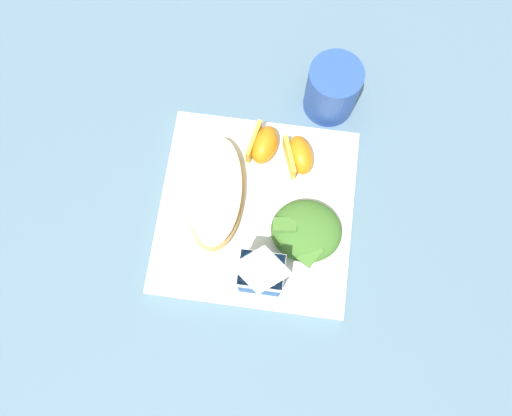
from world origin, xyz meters
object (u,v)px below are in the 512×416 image
Objects in this scene: white_plate at (256,211)px; orange_wedge_middle at (263,144)px; orange_wedge_front at (299,155)px; green_salad_pile at (306,231)px; cheesy_pizza_bread at (216,193)px; drinking_blue_cup at (332,90)px; milk_carton at (261,273)px.

white_plate is 0.10m from orange_wedge_middle.
orange_wedge_front reaches higher than white_plate.
cheesy_pizza_bread is at bearing -16.22° from green_salad_pile.
drinking_blue_cup is (-0.04, -0.11, 0.01)m from orange_wedge_front.
orange_wedge_middle is at bearing -57.58° from green_salad_pile.
white_plate is 2.55× the size of milk_carton.
cheesy_pizza_bread is 0.13m from orange_wedge_front.
cheesy_pizza_bread is at bearing -54.38° from milk_carton.
milk_carton is 1.60× the size of orange_wedge_front.
milk_carton is (-0.02, 0.10, 0.07)m from white_plate.
drinking_blue_cup reaches higher than orange_wedge_middle.
milk_carton is at bearing 52.79° from green_salad_pile.
drinking_blue_cup reaches higher than orange_wedge_front.
orange_wedge_middle reaches higher than white_plate.
white_plate is 0.07m from cheesy_pizza_bread.
orange_wedge_middle is (-0.06, -0.08, 0.00)m from cheesy_pizza_bread.
drinking_blue_cup is at bearing -109.35° from orange_wedge_front.
white_plate is at bearing 91.43° from orange_wedge_middle.
white_plate is 2.80× the size of green_salad_pile.
drinking_blue_cup is (-0.15, -0.18, 0.01)m from cheesy_pizza_bread.
orange_wedge_front is at bearing -147.17° from cheesy_pizza_bread.
milk_carton is 1.67× the size of orange_wedge_middle.
white_plate is 1.59× the size of cheesy_pizza_bread.
orange_wedge_middle is (0.08, -0.12, -0.00)m from green_salad_pile.
milk_carton is at bearing 101.42° from white_plate.
white_plate is 2.99× the size of drinking_blue_cup.
milk_carton is 1.17× the size of drinking_blue_cup.
white_plate is at bearing -19.48° from green_salad_pile.
green_salad_pile is 0.14m from orange_wedge_middle.
cheesy_pizza_bread is 0.23m from drinking_blue_cup.
orange_wedge_front is 1.04× the size of orange_wedge_middle.
orange_wedge_middle reaches higher than cheesy_pizza_bread.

